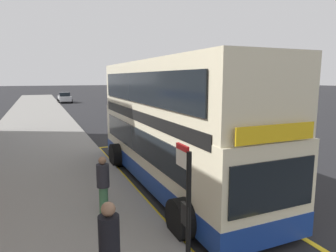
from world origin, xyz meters
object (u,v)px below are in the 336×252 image
object	(u,v)px
parked_car_silver_behind	(65,98)
parked_car_teal_ahead	(178,111)
pedestrian_waiting_near_sign	(103,184)
double_decker_bus	(172,127)
bus_stop_sign	(186,204)
parked_car_silver_far	(129,100)
pedestrian_further_back	(110,250)

from	to	relation	value
parked_car_silver_behind	parked_car_teal_ahead	world-z (taller)	same
parked_car_silver_behind	parked_car_teal_ahead	size ratio (longest dim) A/B	1.00
parked_car_silver_behind	pedestrian_waiting_near_sign	xyz separation A→B (m)	(-2.33, -41.60, 0.22)
double_decker_bus	parked_car_silver_behind	size ratio (longest dim) A/B	2.44
bus_stop_sign	parked_car_silver_far	distance (m)	37.68
bus_stop_sign	parked_car_teal_ahead	bearing A→B (deg)	64.85
pedestrian_waiting_near_sign	pedestrian_further_back	size ratio (longest dim) A/B	0.92
double_decker_bus	pedestrian_waiting_near_sign	bearing A→B (deg)	-146.14
parked_car_silver_behind	double_decker_bus	bearing A→B (deg)	-87.78
parked_car_silver_far	parked_car_teal_ahead	bearing A→B (deg)	-90.71
parked_car_teal_ahead	bus_stop_sign	bearing A→B (deg)	65.75
parked_car_silver_behind	parked_car_silver_far	bearing A→B (deg)	-45.52
pedestrian_further_back	parked_car_teal_ahead	bearing A→B (deg)	61.79
double_decker_bus	bus_stop_sign	xyz separation A→B (m)	(-2.10, -5.28, -0.41)
parked_car_silver_far	pedestrian_waiting_near_sign	bearing A→B (deg)	-108.58
parked_car_silver_far	parked_car_silver_behind	bearing A→B (deg)	131.69
double_decker_bus	parked_car_silver_behind	bearing A→B (deg)	90.83
parked_car_teal_ahead	parked_car_silver_far	world-z (taller)	same
double_decker_bus	pedestrian_further_back	world-z (taller)	double_decker_bus
bus_stop_sign	pedestrian_waiting_near_sign	bearing A→B (deg)	103.52
pedestrian_waiting_near_sign	pedestrian_further_back	world-z (taller)	pedestrian_further_back
double_decker_bus	parked_car_silver_far	distance (m)	32.07
double_decker_bus	parked_car_silver_behind	world-z (taller)	double_decker_bus
bus_stop_sign	pedestrian_waiting_near_sign	world-z (taller)	bus_stop_sign
parked_car_silver_far	pedestrian_further_back	xyz separation A→B (m)	(-10.80, -36.44, 0.31)
double_decker_bus	pedestrian_waiting_near_sign	size ratio (longest dim) A/B	6.30
parked_car_silver_behind	pedestrian_waiting_near_sign	distance (m)	41.66
parked_car_silver_behind	bus_stop_sign	bearing A→B (deg)	-90.57
double_decker_bus	parked_car_silver_far	world-z (taller)	double_decker_bus
double_decker_bus	pedestrian_further_back	xyz separation A→B (m)	(-3.46, -5.25, -0.96)
parked_car_silver_far	pedestrian_waiting_near_sign	xyz separation A→B (m)	(-10.24, -33.14, 0.22)
bus_stop_sign	pedestrian_further_back	distance (m)	1.46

